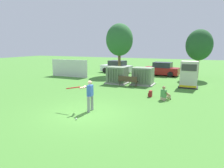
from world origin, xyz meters
TOP-DOWN VIEW (x-y plane):
  - ground_plane at (0.00, 0.00)m, footprint 96.00×96.00m
  - fence_panel at (-8.50, 10.50)m, footprint 4.80×0.12m
  - transformer_west at (-1.73, 8.77)m, footprint 2.10×1.70m
  - transformer_mid_west at (0.71, 9.15)m, footprint 2.10×1.70m
  - generator_enclosure at (4.68, 9.49)m, footprint 1.60×1.40m
  - park_bench at (-0.35, 7.92)m, footprint 1.82×0.50m
  - batter at (0.02, 0.38)m, footprint 1.61×0.72m
  - sports_ball at (0.11, -1.10)m, footprint 0.09×0.09m
  - seated_spectator at (3.48, 4.47)m, footprint 0.71×0.76m
  - backpack at (2.40, 4.93)m, footprint 0.26×0.32m
  - tree_left at (-3.72, 14.29)m, footprint 3.26×3.26m
  - tree_center_left at (5.23, 14.96)m, footprint 2.79×2.79m
  - parked_car_leftmost at (-4.85, 16.17)m, footprint 4.41×2.38m
  - parked_car_left_of_center at (1.20, 15.91)m, footprint 4.32×2.16m

SIDE VIEW (x-z plane):
  - ground_plane at x=0.00m, z-range 0.00..0.00m
  - sports_ball at x=0.11m, z-range 0.00..0.09m
  - backpack at x=2.40m, z-range -0.01..0.43m
  - seated_spectator at x=3.48m, z-range -0.11..0.86m
  - park_bench at x=-0.35m, z-range 0.08..0.99m
  - parked_car_leftmost at x=-4.85m, z-range -0.06..1.56m
  - parked_car_left_of_center at x=1.20m, z-range -0.06..1.56m
  - transformer_west at x=-1.73m, z-range -0.02..1.60m
  - transformer_mid_west at x=0.71m, z-range -0.02..1.60m
  - batter at x=0.02m, z-range 0.11..1.85m
  - fence_panel at x=-8.50m, z-range 0.00..2.00m
  - generator_enclosure at x=4.68m, z-range -0.01..2.29m
  - tree_center_left at x=5.23m, z-range 0.99..6.32m
  - tree_left at x=-3.72m, z-range 1.16..7.39m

